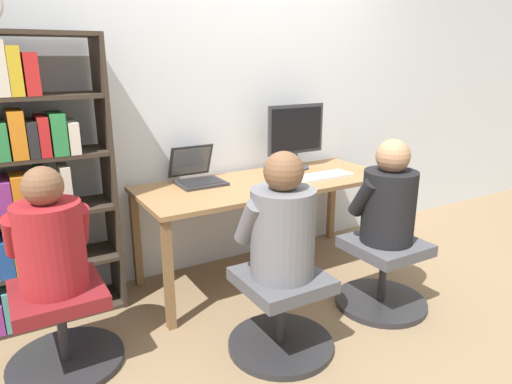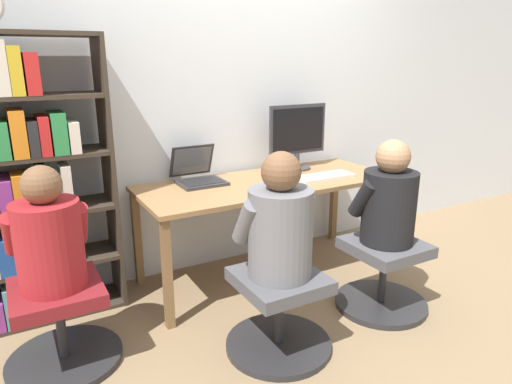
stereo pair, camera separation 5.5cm
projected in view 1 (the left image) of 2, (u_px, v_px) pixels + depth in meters
The scene contains 14 objects.
ground_plane at pixel (294, 294), 3.07m from camera, with size 14.00×14.00×0.00m, color #846B4C.
wall_back at pixel (237, 90), 3.34m from camera, with size 10.00×0.05×2.60m.
desk at pixel (267, 190), 3.18m from camera, with size 1.79×0.71×0.71m.
desktop_monitor at pixel (296, 135), 3.45m from camera, with size 0.49×0.21×0.49m.
laptop at pixel (198, 175), 3.10m from camera, with size 0.31×0.34×0.25m.
keyboard at pixel (323, 176), 3.25m from camera, with size 0.44×0.17×0.03m.
computer_mouse_by_keyboard at pixel (291, 181), 3.09m from camera, with size 0.06×0.10×0.03m.
office_chair_left at pixel (383, 273), 2.88m from camera, with size 0.58×0.58×0.44m.
office_chair_right at pixel (281, 311), 2.45m from camera, with size 0.58×0.58×0.44m.
person_at_monitor at pixel (389, 199), 2.75m from camera, with size 0.39×0.33×0.64m.
person_at_laptop at pixel (282, 224), 2.31m from camera, with size 0.41×0.34×0.65m.
bookshelf at pixel (25, 189), 2.56m from camera, with size 0.79×0.32×1.67m.
office_chair_side at pixel (62, 327), 2.31m from camera, with size 0.58×0.58×0.44m.
person_near_shelf at pixel (50, 238), 2.18m from camera, with size 0.39×0.32×0.61m.
Camera 1 is at (-1.62, -2.24, 1.53)m, focal length 32.00 mm.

